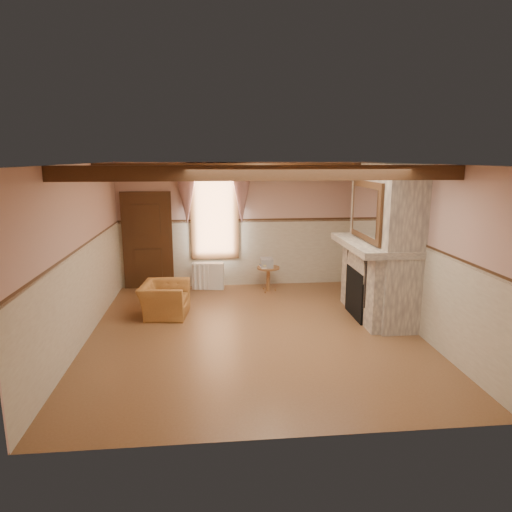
{
  "coord_description": "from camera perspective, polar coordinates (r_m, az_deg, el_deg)",
  "views": [
    {
      "loc": [
        -0.69,
        -7.24,
        2.9
      ],
      "look_at": [
        0.12,
        0.8,
        1.15
      ],
      "focal_mm": 32.0,
      "sensor_mm": 36.0,
      "label": 1
    }
  ],
  "objects": [
    {
      "name": "ceiling_beam_back",
      "position": [
        8.47,
        -1.07,
        10.87
      ],
      "size": [
        5.5,
        0.18,
        0.2
      ],
      "primitive_type": "cube",
      "color": "black",
      "rests_on": "ceiling"
    },
    {
      "name": "bowl",
      "position": [
        8.5,
        14.57,
        2.1
      ],
      "size": [
        0.35,
        0.35,
        0.09
      ],
      "primitive_type": "imported",
      "color": "brown",
      "rests_on": "mantel"
    },
    {
      "name": "armchair",
      "position": [
        8.71,
        -11.36,
        -5.33
      ],
      "size": [
        0.92,
        1.03,
        0.61
      ],
      "primitive_type": "imported",
      "rotation": [
        0.0,
        0.0,
        1.46
      ],
      "color": "#9E662D",
      "rests_on": "floor"
    },
    {
      "name": "book_stack",
      "position": [
        9.96,
        1.34,
        -0.83
      ],
      "size": [
        0.26,
        0.32,
        0.2
      ],
      "primitive_type": "cube",
      "rotation": [
        0.0,
        0.0,
        -0.01
      ],
      "color": "#B7AD8C",
      "rests_on": "side_table"
    },
    {
      "name": "wainscot",
      "position": [
        7.58,
        -0.27,
        -4.24
      ],
      "size": [
        5.5,
        6.0,
        1.5
      ],
      "primitive_type": null,
      "color": "beige",
      "rests_on": "floor"
    },
    {
      "name": "ceiling_beam_front",
      "position": [
        6.08,
        0.81,
        10.34
      ],
      "size": [
        5.5,
        0.18,
        0.2
      ],
      "primitive_type": "cube",
      "color": "black",
      "rests_on": "ceiling"
    },
    {
      "name": "mantel",
      "position": [
        8.51,
        14.56,
        1.41
      ],
      "size": [
        1.05,
        2.05,
        0.12
      ],
      "primitive_type": "cube",
      "color": "gray",
      "rests_on": "fireplace"
    },
    {
      "name": "side_table",
      "position": [
        10.06,
        1.53,
        -2.9
      ],
      "size": [
        0.54,
        0.54,
        0.55
      ],
      "primitive_type": "cylinder",
      "rotation": [
        0.0,
        0.0,
        -0.08
      ],
      "color": "brown",
      "rests_on": "floor"
    },
    {
      "name": "jar_yellow",
      "position": [
        7.94,
        16.09,
        1.44
      ],
      "size": [
        0.06,
        0.06,
        0.12
      ],
      "primitive_type": "cylinder",
      "color": "gold",
      "rests_on": "mantel"
    },
    {
      "name": "radiator",
      "position": [
        10.27,
        -6.01,
        -2.5
      ],
      "size": [
        0.72,
        0.28,
        0.6
      ],
      "primitive_type": "cube",
      "rotation": [
        0.0,
        0.0,
        -0.14
      ],
      "color": "silver",
      "rests_on": "floor"
    },
    {
      "name": "wall_right",
      "position": [
        8.15,
        19.34,
        0.93
      ],
      "size": [
        0.02,
        6.0,
        2.8
      ],
      "primitive_type": "cube",
      "color": "tan",
      "rests_on": "floor"
    },
    {
      "name": "floor",
      "position": [
        7.83,
        -0.26,
        -9.51
      ],
      "size": [
        5.5,
        6.0,
        0.01
      ],
      "primitive_type": "cube",
      "color": "brown",
      "rests_on": "ground"
    },
    {
      "name": "wall_left",
      "position": [
        7.68,
        -21.17,
        0.12
      ],
      "size": [
        0.02,
        6.0,
        2.8
      ],
      "primitive_type": "cube",
      "color": "tan",
      "rests_on": "floor"
    },
    {
      "name": "firebox",
      "position": [
        8.64,
        12.7,
        -4.55
      ],
      "size": [
        0.2,
        0.95,
        0.9
      ],
      "primitive_type": "cube",
      "color": "black",
      "rests_on": "floor"
    },
    {
      "name": "door",
      "position": [
        10.44,
        -13.4,
        1.69
      ],
      "size": [
        1.1,
        0.1,
        2.1
      ],
      "primitive_type": "cube",
      "color": "black",
      "rests_on": "floor"
    },
    {
      "name": "fireplace",
      "position": [
        8.57,
        15.7,
        1.69
      ],
      "size": [
        0.85,
        2.0,
        2.8
      ],
      "primitive_type": "cube",
      "color": "gray",
      "rests_on": "floor"
    },
    {
      "name": "ceiling",
      "position": [
        7.27,
        -0.29,
        11.44
      ],
      "size": [
        5.5,
        6.0,
        0.01
      ],
      "primitive_type": "cube",
      "color": "silver",
      "rests_on": "wall_back"
    },
    {
      "name": "overmantel_mirror",
      "position": [
        8.36,
        13.58,
        5.5
      ],
      "size": [
        0.06,
        1.44,
        1.04
      ],
      "primitive_type": "cube",
      "color": "silver",
      "rests_on": "fireplace"
    },
    {
      "name": "chair_rail",
      "position": [
        7.41,
        -0.27,
        1.33
      ],
      "size": [
        5.5,
        6.0,
        0.08
      ],
      "primitive_type": null,
      "color": "black",
      "rests_on": "wainscot"
    },
    {
      "name": "window_drapes",
      "position": [
        10.14,
        -5.26,
        8.5
      ],
      "size": [
        1.3,
        0.14,
        1.4
      ],
      "primitive_type": "cube",
      "color": "gray",
      "rests_on": "wall_back"
    },
    {
      "name": "oil_lamp",
      "position": [
        8.69,
        14.11,
        2.99
      ],
      "size": [
        0.11,
        0.11,
        0.28
      ],
      "primitive_type": "cylinder",
      "color": "gold",
      "rests_on": "mantel"
    },
    {
      "name": "mantel_clock",
      "position": [
        9.22,
        12.93,
        3.31
      ],
      "size": [
        0.14,
        0.24,
        0.2
      ],
      "primitive_type": "cube",
      "color": "black",
      "rests_on": "mantel"
    },
    {
      "name": "candle_red",
      "position": [
        7.88,
        16.26,
        1.49
      ],
      "size": [
        0.06,
        0.06,
        0.16
      ],
      "primitive_type": "cylinder",
      "color": "#A61F14",
      "rests_on": "mantel"
    },
    {
      "name": "window",
      "position": [
        10.29,
        -5.2,
        5.2
      ],
      "size": [
        1.06,
        0.08,
        2.02
      ],
      "primitive_type": "cube",
      "color": "white",
      "rests_on": "wall_back"
    },
    {
      "name": "wall_front",
      "position": [
        4.55,
        3.35,
        -7.05
      ],
      "size": [
        5.5,
        0.02,
        2.8
      ],
      "primitive_type": "cube",
      "color": "tan",
      "rests_on": "floor"
    },
    {
      "name": "wall_back",
      "position": [
        10.37,
        -1.85,
        3.91
      ],
      "size": [
        5.5,
        0.02,
        2.8
      ],
      "primitive_type": "cube",
      "color": "tan",
      "rests_on": "floor"
    }
  ]
}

